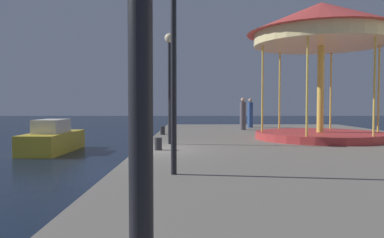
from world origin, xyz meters
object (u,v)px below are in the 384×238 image
bollard_north (163,130)px  bollard_center (159,144)px  lamp_post_far_end (170,68)px  person_mid_promenade (244,115)px  lamp_post_mid_promenade (174,39)px  carousel (322,37)px  motorboat_yellow (53,139)px  person_far_corner (251,114)px

bollard_north → bollard_center: bearing=-86.7°
lamp_post_far_end → bollard_center: lamp_post_far_end is taller
bollard_north → person_mid_promenade: person_mid_promenade is taller
lamp_post_mid_promenade → bollard_center: size_ratio=10.23×
carousel → bollard_center: 8.52m
motorboat_yellow → person_far_corner: (10.32, 5.93, 1.06)m
motorboat_yellow → person_far_corner: bearing=29.9°
motorboat_yellow → carousel: size_ratio=0.71×
carousel → lamp_post_far_end: (-6.23, -1.91, -1.48)m
lamp_post_far_end → person_far_corner: lamp_post_far_end is taller
lamp_post_mid_promenade → person_mid_promenade: bearing=76.3°
lamp_post_far_end → lamp_post_mid_promenade: bearing=-85.7°
bollard_north → lamp_post_mid_promenade: bearing=-84.1°
bollard_north → bollard_center: same height
person_mid_promenade → lamp_post_mid_promenade: bearing=-103.7°
person_mid_promenade → person_far_corner: bearing=70.2°
bollard_center → person_far_corner: size_ratio=0.22×
lamp_post_far_end → person_far_corner: bearing=65.2°
bollard_center → person_mid_promenade: size_ratio=0.22×
carousel → bollard_north: (-6.83, 2.35, -4.08)m
bollard_center → person_far_corner: 12.56m
bollard_center → person_mid_promenade: bearing=67.0°
motorboat_yellow → lamp_post_mid_promenade: lamp_post_mid_promenade is taller
bollard_north → person_far_corner: size_ratio=0.22×
person_far_corner → bollard_center: bearing=-112.4°
carousel → lamp_post_mid_promenade: 9.85m
person_mid_promenade → bollard_center: bearing=-113.0°
motorboat_yellow → carousel: bearing=-9.2°
carousel → bollard_center: (-6.49, -3.71, -4.08)m
motorboat_yellow → person_mid_promenade: (9.56, 3.81, 1.07)m
bollard_north → person_mid_promenade: 5.59m
lamp_post_far_end → bollard_north: bearing=98.1°
bollard_center → lamp_post_mid_promenade: bearing=-80.3°
motorboat_yellow → carousel: 12.99m
motorboat_yellow → bollard_center: motorboat_yellow is taller
lamp_post_far_end → bollard_north: lamp_post_far_end is taller
bollard_center → person_mid_promenade: (4.02, 9.48, 0.67)m
bollard_center → person_far_corner: (4.78, 11.60, 0.66)m
lamp_post_mid_promenade → bollard_center: lamp_post_mid_promenade is taller
carousel → bollard_north: size_ratio=15.45×
carousel → person_far_corner: size_ratio=3.36×
motorboat_yellow → lamp_post_mid_promenade: bearing=-57.5°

